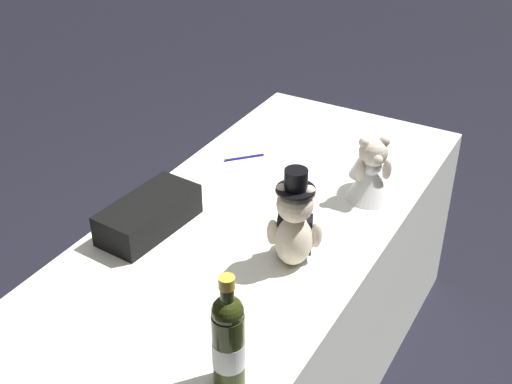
# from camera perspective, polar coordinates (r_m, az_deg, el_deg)

# --- Properties ---
(ground_plane) EXTENTS (12.00, 12.00, 0.00)m
(ground_plane) POSITION_cam_1_polar(r_m,az_deg,el_deg) (2.60, 0.00, -15.33)
(ground_plane) COLOR black
(reception_table) EXTENTS (1.79, 0.81, 0.71)m
(reception_table) POSITION_cam_1_polar(r_m,az_deg,el_deg) (2.35, 0.00, -9.45)
(reception_table) COLOR white
(reception_table) RESTS_ON ground_plane
(teddy_bear_groom) EXTENTS (0.15, 0.15, 0.30)m
(teddy_bear_groom) POSITION_cam_1_polar(r_m,az_deg,el_deg) (1.90, 3.23, -2.73)
(teddy_bear_groom) COLOR beige
(teddy_bear_groom) RESTS_ON reception_table
(teddy_bear_bride) EXTENTS (0.21, 0.20, 0.22)m
(teddy_bear_bride) POSITION_cam_1_polar(r_m,az_deg,el_deg) (2.23, 9.51, 1.87)
(teddy_bear_bride) COLOR white
(teddy_bear_bride) RESTS_ON reception_table
(champagne_bottle) EXTENTS (0.08, 0.08, 0.30)m
(champagne_bottle) POSITION_cam_1_polar(r_m,az_deg,el_deg) (1.54, -2.31, -12.22)
(champagne_bottle) COLOR #2A3311
(champagne_bottle) RESTS_ON reception_table
(signing_pen) EXTENTS (0.12, 0.11, 0.01)m
(signing_pen) POSITION_cam_1_polar(r_m,az_deg,el_deg) (2.47, -0.89, 2.92)
(signing_pen) COLOR navy
(signing_pen) RESTS_ON reception_table
(gift_case_black) EXTENTS (0.34, 0.18, 0.10)m
(gift_case_black) POSITION_cam_1_polar(r_m,az_deg,el_deg) (2.09, -8.93, -1.88)
(gift_case_black) COLOR black
(gift_case_black) RESTS_ON reception_table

